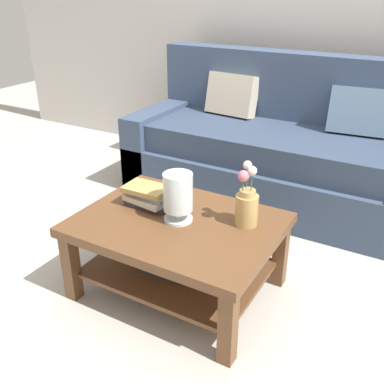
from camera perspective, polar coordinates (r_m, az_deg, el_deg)
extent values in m
plane|color=#B7B2A8|center=(2.79, 2.91, -8.24)|extent=(10.00, 10.00, 0.00)
cube|color=#BCB7B2|center=(3.87, 15.51, 21.76)|extent=(6.40, 0.12, 2.70)
cube|color=#384760|center=(3.44, 11.05, 1.59)|extent=(2.29, 0.90, 0.36)
cube|color=#324057|center=(3.31, 11.27, 5.83)|extent=(2.05, 0.74, 0.20)
cube|color=#384760|center=(3.59, 13.69, 11.31)|extent=(2.29, 0.20, 0.70)
cube|color=#384760|center=(3.83, -3.75, 6.44)|extent=(0.20, 0.90, 0.60)
cube|color=beige|center=(3.64, 5.11, 12.26)|extent=(0.42, 0.22, 0.34)
cube|color=slate|center=(3.36, 20.53, 9.63)|extent=(0.42, 0.22, 0.34)
cube|color=brown|center=(2.31, -1.86, -4.20)|extent=(1.02, 0.77, 0.05)
cube|color=brown|center=(2.46, -15.14, -9.14)|extent=(0.07, 0.07, 0.38)
cube|color=brown|center=(2.03, 4.59, -16.83)|extent=(0.07, 0.07, 0.38)
cube|color=brown|center=(2.88, -6.08, -2.83)|extent=(0.07, 0.07, 0.38)
cube|color=brown|center=(2.52, 11.18, -7.72)|extent=(0.07, 0.07, 0.38)
cube|color=brown|center=(2.45, -1.77, -9.64)|extent=(0.90, 0.65, 0.02)
cube|color=#2D333D|center=(2.42, -2.77, -9.47)|extent=(0.30, 0.23, 0.02)
cube|color=slate|center=(2.43, -2.36, -8.47)|extent=(0.32, 0.27, 0.04)
cube|color=#993833|center=(2.39, -2.73, -8.14)|extent=(0.29, 0.21, 0.03)
cube|color=#2D333D|center=(2.47, -5.20, -1.19)|extent=(0.26, 0.19, 0.03)
cube|color=beige|center=(2.44, -5.54, -0.78)|extent=(0.26, 0.19, 0.03)
cube|color=slate|center=(2.44, -5.41, -0.07)|extent=(0.29, 0.18, 0.03)
cube|color=tan|center=(2.42, -5.82, 0.40)|extent=(0.24, 0.16, 0.03)
cylinder|color=silver|center=(2.30, -1.75, -3.44)|extent=(0.15, 0.15, 0.02)
cylinder|color=silver|center=(2.28, -1.76, -2.76)|extent=(0.04, 0.04, 0.05)
cylinder|color=silver|center=(2.23, -1.80, 0.00)|extent=(0.15, 0.15, 0.20)
sphere|color=beige|center=(2.26, -2.27, -0.95)|extent=(0.04, 0.04, 0.04)
sphere|color=slate|center=(2.24, -1.15, -0.99)|extent=(0.05, 0.05, 0.05)
cylinder|color=tan|center=(2.24, 6.96, -2.30)|extent=(0.11, 0.11, 0.16)
cylinder|color=tan|center=(2.20, 7.09, -0.10)|extent=(0.08, 0.08, 0.03)
cylinder|color=#426638|center=(2.17, 7.60, 1.27)|extent=(0.01, 0.01, 0.09)
sphere|color=silver|center=(2.15, 7.69, 2.70)|extent=(0.05, 0.05, 0.05)
cylinder|color=#426638|center=(2.20, 6.99, 1.83)|extent=(0.01, 0.01, 0.10)
sphere|color=silver|center=(2.17, 7.09, 3.41)|extent=(0.04, 0.04, 0.04)
cylinder|color=#426638|center=(2.17, 6.51, 0.87)|extent=(0.01, 0.01, 0.06)
sphere|color=#C66B7A|center=(2.15, 6.57, 2.04)|extent=(0.06, 0.06, 0.06)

